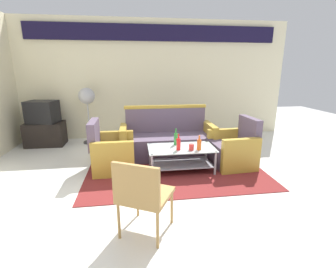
# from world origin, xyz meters

# --- Properties ---
(ground_plane) EXTENTS (14.00, 14.00, 0.00)m
(ground_plane) POSITION_xyz_m (0.00, 0.00, 0.00)
(ground_plane) COLOR white
(wall_back) EXTENTS (6.52, 0.19, 2.80)m
(wall_back) POSITION_xyz_m (0.00, 3.05, 1.48)
(wall_back) COLOR beige
(wall_back) RESTS_ON ground
(rug) EXTENTS (2.94, 2.10, 0.01)m
(rug) POSITION_xyz_m (0.10, 0.85, 0.01)
(rug) COLOR maroon
(rug) RESTS_ON ground
(couch) EXTENTS (1.80, 0.74, 0.96)m
(couch) POSITION_xyz_m (0.06, 1.50, 0.32)
(couch) COLOR #5B4C60
(couch) RESTS_ON rug
(armchair_left) EXTENTS (0.71, 0.77, 0.85)m
(armchair_left) POSITION_xyz_m (-0.96, 0.95, 0.29)
(armchair_left) COLOR #5B4C60
(armchair_left) RESTS_ON rug
(armchair_right) EXTENTS (0.74, 0.80, 0.85)m
(armchair_right) POSITION_xyz_m (1.15, 0.84, 0.29)
(armchair_right) COLOR #5B4C60
(armchair_right) RESTS_ON rug
(coffee_table) EXTENTS (1.10, 0.60, 0.40)m
(coffee_table) POSITION_xyz_m (0.19, 0.74, 0.27)
(coffee_table) COLOR silver
(coffee_table) RESTS_ON rug
(bottle_red) EXTENTS (0.07, 0.07, 0.27)m
(bottle_red) POSITION_xyz_m (0.12, 0.63, 0.51)
(bottle_red) COLOR red
(bottle_red) RESTS_ON coffee_table
(bottle_green) EXTENTS (0.06, 0.06, 0.28)m
(bottle_green) POSITION_xyz_m (0.12, 0.92, 0.52)
(bottle_green) COLOR #2D8C38
(bottle_green) RESTS_ON coffee_table
(bottle_orange) EXTENTS (0.07, 0.07, 0.24)m
(bottle_orange) POSITION_xyz_m (0.45, 0.59, 0.50)
(bottle_orange) COLOR #D85919
(bottle_orange) RESTS_ON coffee_table
(cup) EXTENTS (0.08, 0.08, 0.10)m
(cup) POSITION_xyz_m (0.32, 0.59, 0.46)
(cup) COLOR red
(cup) RESTS_ON coffee_table
(tv_stand) EXTENTS (0.80, 0.50, 0.52)m
(tv_stand) POSITION_xyz_m (-2.56, 2.55, 0.26)
(tv_stand) COLOR black
(tv_stand) RESTS_ON ground
(television) EXTENTS (0.68, 0.56, 0.48)m
(television) POSITION_xyz_m (-2.55, 2.55, 0.76)
(television) COLOR black
(television) RESTS_ON tv_stand
(pedestal_fan) EXTENTS (0.36, 0.36, 1.27)m
(pedestal_fan) POSITION_xyz_m (-1.60, 2.60, 1.01)
(pedestal_fan) COLOR #2D2D33
(pedestal_fan) RESTS_ON ground
(wicker_chair) EXTENTS (0.65, 0.65, 0.84)m
(wicker_chair) POSITION_xyz_m (-0.52, -0.83, 0.49)
(wicker_chair) COLOR #AD844C
(wicker_chair) RESTS_ON ground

